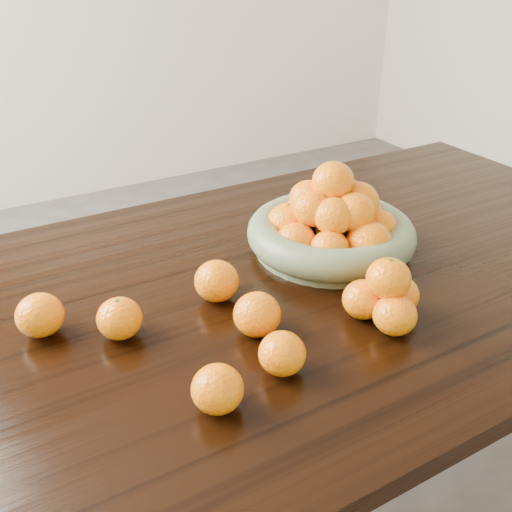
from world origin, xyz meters
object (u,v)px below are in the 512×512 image
orange_pyramid (386,296)px  loose_orange_0 (120,318)px  fruit_bowl (332,225)px  dining_table (266,318)px

orange_pyramid → loose_orange_0: bearing=156.2°
fruit_bowl → loose_orange_0: 0.52m
fruit_bowl → loose_orange_0: fruit_bowl is taller
fruit_bowl → orange_pyramid: fruit_bowl is taller
dining_table → fruit_bowl: (0.20, 0.05, 0.15)m
fruit_bowl → orange_pyramid: 0.28m
orange_pyramid → fruit_bowl: bearing=73.7°
loose_orange_0 → dining_table: bearing=5.2°
fruit_bowl → loose_orange_0: bearing=-171.4°
fruit_bowl → dining_table: bearing=-166.1°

